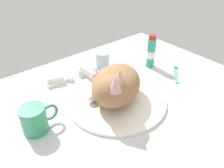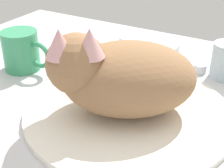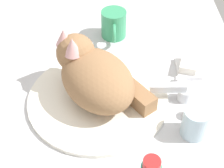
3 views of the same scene
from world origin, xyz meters
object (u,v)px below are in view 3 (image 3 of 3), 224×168
object	(u,v)px
soap_bar	(189,64)
cat	(94,74)
faucet	(179,93)
coffee_mug	(114,24)
rinse_cup	(195,123)

from	to	relation	value
soap_bar	cat	bearing A→B (deg)	-69.17
faucet	coffee_mug	xyz separation A→B (cm)	(-28.02, -16.13, 1.97)
cat	rinse_cup	size ratio (longest dim) A/B	3.66
cat	coffee_mug	world-z (taller)	cat
rinse_cup	soap_bar	distance (cm)	22.50
rinse_cup	soap_bar	world-z (taller)	rinse_cup
faucet	coffee_mug	bearing A→B (deg)	-150.08
soap_bar	coffee_mug	bearing A→B (deg)	-129.07
faucet	soap_bar	world-z (taller)	faucet
faucet	rinse_cup	world-z (taller)	rinse_cup
rinse_cup	soap_bar	size ratio (longest dim) A/B	1.12
coffee_mug	soap_bar	distance (cm)	26.64
cat	rinse_cup	distance (cm)	26.61
cat	coffee_mug	size ratio (longest dim) A/B	2.31
soap_bar	rinse_cup	bearing A→B (deg)	-6.97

